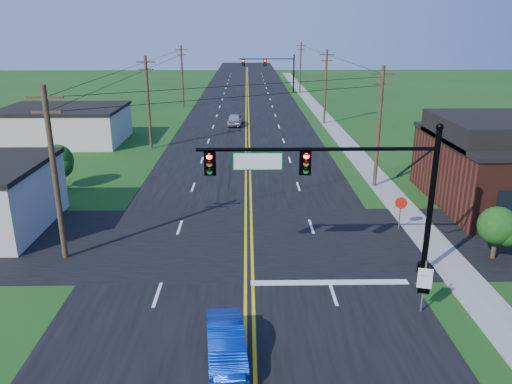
{
  "coord_description": "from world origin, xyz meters",
  "views": [
    {
      "loc": [
        0.12,
        -14.05,
        11.59
      ],
      "look_at": [
        0.56,
        10.0,
        3.6
      ],
      "focal_mm": 35.0,
      "sensor_mm": 36.0,
      "label": 1
    }
  ],
  "objects_px": {
    "signal_mast_far": "(270,67)",
    "blue_car": "(226,344)",
    "route_sign": "(424,283)",
    "stop_sign": "(401,206)",
    "signal_mast_main": "(338,182)"
  },
  "relations": [
    {
      "from": "signal_mast_far",
      "to": "stop_sign",
      "type": "bearing_deg",
      "value": -85.92
    },
    {
      "from": "route_sign",
      "to": "stop_sign",
      "type": "xyz_separation_m",
      "value": [
        1.68,
        9.05,
        0.11
      ]
    },
    {
      "from": "signal_mast_main",
      "to": "signal_mast_far",
      "type": "height_order",
      "value": "same"
    },
    {
      "from": "signal_mast_main",
      "to": "stop_sign",
      "type": "bearing_deg",
      "value": 48.39
    },
    {
      "from": "signal_mast_far",
      "to": "signal_mast_main",
      "type": "bearing_deg",
      "value": -90.08
    },
    {
      "from": "route_sign",
      "to": "blue_car",
      "type": "bearing_deg",
      "value": -144.76
    },
    {
      "from": "route_sign",
      "to": "signal_mast_main",
      "type": "bearing_deg",
      "value": 146.55
    },
    {
      "from": "blue_car",
      "to": "stop_sign",
      "type": "xyz_separation_m",
      "value": [
        9.87,
        12.03,
        0.86
      ]
    },
    {
      "from": "blue_car",
      "to": "route_sign",
      "type": "distance_m",
      "value": 8.75
    },
    {
      "from": "signal_mast_far",
      "to": "blue_car",
      "type": "relative_size",
      "value": 2.83
    },
    {
      "from": "blue_car",
      "to": "signal_mast_far",
      "type": "bearing_deg",
      "value": 80.21
    },
    {
      "from": "route_sign",
      "to": "stop_sign",
      "type": "distance_m",
      "value": 9.21
    },
    {
      "from": "stop_sign",
      "to": "signal_mast_far",
      "type": "bearing_deg",
      "value": 109.35
    },
    {
      "from": "signal_mast_far",
      "to": "stop_sign",
      "type": "height_order",
      "value": "signal_mast_far"
    },
    {
      "from": "route_sign",
      "to": "stop_sign",
      "type": "bearing_deg",
      "value": 94.78
    }
  ]
}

